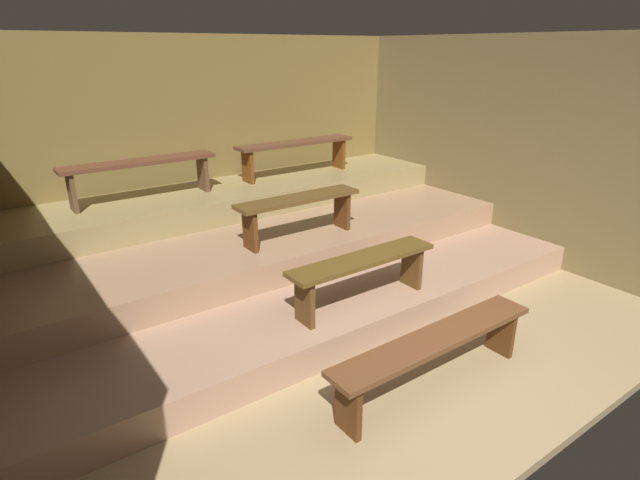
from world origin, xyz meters
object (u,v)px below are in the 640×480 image
(bench_floor_center, at_px, (435,346))
(bench_upper_right, at_px, (296,148))
(bench_middle_center, at_px, (299,206))
(bench_lower_center, at_px, (363,267))
(bench_upper_left, at_px, (140,168))

(bench_floor_center, xyz_separation_m, bench_upper_right, (1.12, 3.71, 0.88))
(bench_floor_center, bearing_deg, bench_middle_center, 85.51)
(bench_lower_center, bearing_deg, bench_upper_left, 113.25)
(bench_floor_center, distance_m, bench_upper_right, 3.97)
(bench_upper_left, bearing_deg, bench_lower_center, -66.75)
(bench_upper_right, bearing_deg, bench_middle_center, -122.28)
(bench_upper_right, bearing_deg, bench_lower_center, -110.78)
(bench_upper_left, bearing_deg, bench_upper_right, 0.00)
(bench_middle_center, bearing_deg, bench_upper_right, 57.72)
(bench_lower_center, distance_m, bench_upper_left, 2.98)
(bench_upper_right, bearing_deg, bench_upper_left, 180.00)
(bench_lower_center, distance_m, bench_upper_right, 2.93)
(bench_upper_right, bearing_deg, bench_floor_center, -106.88)
(bench_floor_center, relative_size, bench_upper_left, 1.12)
(bench_floor_center, height_order, bench_middle_center, bench_middle_center)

